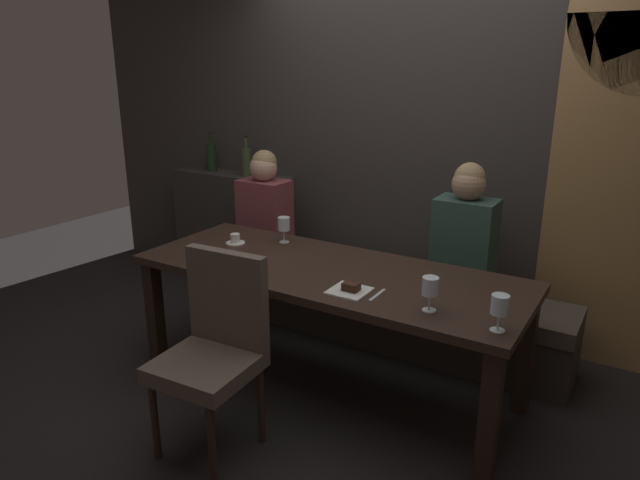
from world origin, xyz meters
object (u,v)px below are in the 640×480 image
(dining_table, at_px, (328,283))
(espresso_cup, at_px, (235,240))
(diner_bearded, at_px, (465,234))
(dessert_plate, at_px, (350,289))
(chair_near_side, at_px, (215,341))
(wine_glass_end_right, at_px, (284,225))
(wine_bottle_pale_label, at_px, (246,161))
(fork_on_table, at_px, (377,295))
(wine_glass_far_right, at_px, (500,306))
(wine_glass_end_left, at_px, (430,288))
(diner_redhead, at_px, (265,206))
(wine_bottle_dark_red, at_px, (211,157))
(banquette_bench, at_px, (380,308))

(dining_table, xyz_separation_m, espresso_cup, (-0.73, 0.08, 0.11))
(diner_bearded, bearing_deg, dining_table, -126.55)
(espresso_cup, relative_size, dessert_plate, 0.63)
(chair_near_side, xyz_separation_m, wine_glass_end_right, (-0.29, 0.99, 0.30))
(wine_bottle_pale_label, bearing_deg, fork_on_table, -34.45)
(wine_glass_end_right, bearing_deg, espresso_cup, -142.89)
(espresso_cup, bearing_deg, fork_on_table, -14.01)
(dessert_plate, bearing_deg, espresso_cup, 162.50)
(wine_glass_far_right, bearing_deg, diner_bearded, 115.33)
(chair_near_side, distance_m, wine_glass_end_left, 1.05)
(chair_near_side, bearing_deg, wine_bottle_pale_label, 124.01)
(wine_glass_end_left, relative_size, dessert_plate, 0.86)
(diner_redhead, relative_size, wine_bottle_dark_red, 2.41)
(chair_near_side, xyz_separation_m, wine_bottle_dark_red, (-1.57, 1.77, 0.51))
(wine_bottle_dark_red, xyz_separation_m, espresso_cup, (1.04, -0.96, -0.30))
(diner_bearded, distance_m, fork_on_table, 0.94)
(wine_bottle_pale_label, distance_m, dessert_plate, 2.08)
(chair_near_side, relative_size, wine_bottle_pale_label, 3.01)
(diner_bearded, relative_size, wine_glass_end_right, 5.02)
(dining_table, relative_size, wine_glass_end_right, 13.41)
(banquette_bench, xyz_separation_m, diner_bearded, (0.54, 0.02, 0.61))
(diner_redhead, distance_m, fork_on_table, 1.63)
(wine_bottle_dark_red, bearing_deg, wine_glass_end_left, -27.57)
(chair_near_side, relative_size, dessert_plate, 5.16)
(diner_redhead, bearing_deg, diner_bearded, 1.16)
(chair_near_side, distance_m, wine_bottle_dark_red, 2.42)
(wine_glass_far_right, height_order, wine_glass_end_right, same)
(banquette_bench, xyz_separation_m, wine_bottle_pale_label, (-1.37, 0.32, 0.84))
(wine_bottle_dark_red, relative_size, wine_glass_end_left, 1.99)
(wine_bottle_dark_red, bearing_deg, dessert_plate, -32.11)
(banquette_bench, relative_size, diner_bearded, 3.03)
(chair_near_side, bearing_deg, wine_bottle_dark_red, 131.64)
(banquette_bench, bearing_deg, fork_on_table, -65.84)
(diner_bearded, relative_size, wine_bottle_dark_red, 2.53)
(banquette_bench, relative_size, espresso_cup, 20.83)
(wine_bottle_dark_red, height_order, dessert_plate, wine_bottle_dark_red)
(wine_glass_end_left, bearing_deg, wine_bottle_pale_label, 148.65)
(wine_bottle_pale_label, height_order, fork_on_table, wine_bottle_pale_label)
(banquette_bench, height_order, fork_on_table, fork_on_table)
(dining_table, height_order, wine_glass_end_left, wine_glass_end_left)
(wine_glass_end_left, height_order, dessert_plate, wine_glass_end_left)
(fork_on_table, bearing_deg, wine_bottle_dark_red, 149.77)
(chair_near_side, height_order, wine_bottle_pale_label, wine_bottle_pale_label)
(wine_glass_end_left, bearing_deg, espresso_cup, 167.35)
(wine_bottle_pale_label, relative_size, espresso_cup, 2.72)
(banquette_bench, xyz_separation_m, chair_near_side, (-0.20, -1.42, 0.33))
(dining_table, distance_m, banquette_bench, 0.82)
(diner_redhead, relative_size, diner_bearded, 0.95)
(wine_glass_end_right, bearing_deg, fork_on_table, -27.83)
(diner_redhead, distance_m, wine_bottle_pale_label, 0.58)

